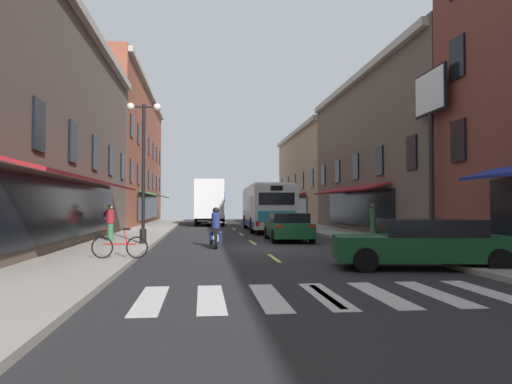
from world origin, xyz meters
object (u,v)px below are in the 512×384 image
(motorcycle_rider, at_px, (216,230))
(box_truck, at_px, (211,202))
(transit_bus, at_px, (266,207))
(sedan_mid, at_px, (288,227))
(pedestrian_near, at_px, (110,222))
(bicycle_near, at_px, (120,246))
(billboard_sign, at_px, (431,113))
(sedan_near, at_px, (424,243))
(sedan_far, at_px, (208,215))
(street_lamp_twin, at_px, (144,166))
(pedestrian_mid, at_px, (373,219))

(motorcycle_rider, bearing_deg, box_truck, 89.52)
(transit_bus, height_order, sedan_mid, transit_bus)
(pedestrian_near, bearing_deg, bicycle_near, 53.79)
(bicycle_near, bearing_deg, billboard_sign, 17.96)
(pedestrian_near, bearing_deg, transit_bus, 179.92)
(sedan_near, height_order, motorcycle_rider, motorcycle_rider)
(motorcycle_rider, distance_m, bicycle_near, 5.74)
(pedestrian_near, bearing_deg, sedan_far, -148.85)
(billboard_sign, xyz_separation_m, transit_bus, (-5.04, 13.44, -3.95))
(billboard_sign, bearing_deg, sedan_mid, 141.19)
(sedan_mid, distance_m, motorcycle_rider, 4.82)
(transit_bus, bearing_deg, bicycle_near, -111.56)
(billboard_sign, distance_m, sedan_near, 8.47)
(sedan_mid, bearing_deg, transit_bus, 88.83)
(transit_bus, xyz_separation_m, sedan_mid, (-0.19, -9.23, -0.92))
(transit_bus, distance_m, pedestrian_near, 13.02)
(sedan_mid, height_order, sedan_far, sedan_mid)
(motorcycle_rider, bearing_deg, sedan_far, 89.84)
(box_truck, xyz_separation_m, street_lamp_twin, (-3.20, -20.98, 1.39))
(billboard_sign, distance_m, transit_bus, 14.88)
(billboard_sign, height_order, sedan_near, billboard_sign)
(transit_bus, bearing_deg, sedan_near, -85.00)
(sedan_near, distance_m, pedestrian_near, 14.11)
(box_truck, distance_m, sedan_mid, 18.86)
(sedan_mid, distance_m, pedestrian_near, 8.37)
(transit_bus, distance_m, sedan_near, 19.60)
(box_truck, xyz_separation_m, sedan_near, (5.33, -28.78, -1.32))
(bicycle_near, relative_size, pedestrian_mid, 0.99)
(sedan_mid, bearing_deg, sedan_far, 97.37)
(sedan_mid, relative_size, sedan_far, 1.02)
(box_truck, xyz_separation_m, pedestrian_near, (-4.91, -19.08, -1.01))
(bicycle_near, bearing_deg, pedestrian_near, 102.85)
(motorcycle_rider, height_order, pedestrian_near, pedestrian_near)
(sedan_near, relative_size, pedestrian_mid, 2.92)
(pedestrian_near, relative_size, street_lamp_twin, 0.28)
(box_truck, bearing_deg, sedan_mid, -79.48)
(sedan_near, xyz_separation_m, street_lamp_twin, (-8.53, 7.80, 2.70))
(sedan_mid, distance_m, bicycle_near, 10.44)
(pedestrian_mid, bearing_deg, motorcycle_rider, 74.85)
(box_truck, relative_size, sedan_near, 1.57)
(sedan_mid, xyz_separation_m, pedestrian_mid, (5.05, 1.98, 0.33))
(transit_bus, relative_size, motorcycle_rider, 5.40)
(motorcycle_rider, bearing_deg, street_lamp_twin, 166.86)
(sedan_mid, relative_size, bicycle_near, 2.65)
(box_truck, height_order, sedan_far, box_truck)
(motorcycle_rider, bearing_deg, sedan_near, -52.17)
(sedan_near, height_order, pedestrian_near, pedestrian_near)
(sedan_far, height_order, bicycle_near, sedan_far)
(sedan_mid, bearing_deg, sedan_near, -79.56)
(sedan_near, bearing_deg, sedan_mid, 100.44)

